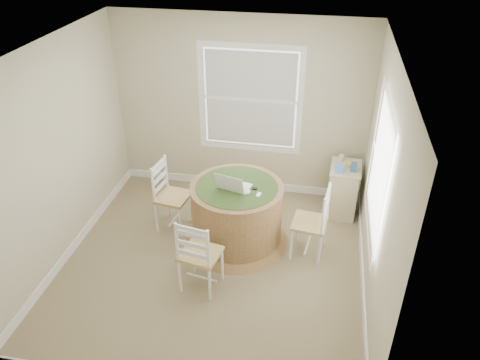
% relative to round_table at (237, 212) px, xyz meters
% --- Properties ---
extents(room, '(3.64, 3.64, 2.64)m').
position_rel_round_table_xyz_m(room, '(-0.04, -0.33, 0.85)').
color(room, '#837453').
rests_on(room, ground).
extents(round_table, '(1.34, 1.34, 0.83)m').
position_rel_round_table_xyz_m(round_table, '(0.00, 0.00, 0.00)').
color(round_table, '#A37749').
rests_on(round_table, ground).
extents(chair_left, '(0.46, 0.47, 0.95)m').
position_rel_round_table_xyz_m(chair_left, '(-0.88, 0.15, 0.02)').
color(chair_left, white).
rests_on(chair_left, ground).
extents(chair_near, '(0.49, 0.47, 0.95)m').
position_rel_round_table_xyz_m(chair_near, '(-0.24, -0.89, 0.02)').
color(chair_near, white).
rests_on(chair_near, ground).
extents(chair_right, '(0.45, 0.47, 0.95)m').
position_rel_round_table_xyz_m(chair_right, '(0.91, -0.08, 0.02)').
color(chair_right, white).
rests_on(chair_right, ground).
extents(laptop, '(0.43, 0.40, 0.25)m').
position_rel_round_table_xyz_m(laptop, '(-0.03, -0.04, 0.41)').
color(laptop, white).
rests_on(laptop, round_table).
extents(mouse, '(0.08, 0.11, 0.04)m').
position_rel_round_table_xyz_m(mouse, '(0.15, -0.11, 0.39)').
color(mouse, white).
rests_on(mouse, round_table).
extents(phone, '(0.06, 0.09, 0.02)m').
position_rel_round_table_xyz_m(phone, '(0.29, -0.13, 0.38)').
color(phone, '#B7BABF').
rests_on(phone, round_table).
extents(keys, '(0.07, 0.06, 0.02)m').
position_rel_round_table_xyz_m(keys, '(0.22, -0.02, 0.38)').
color(keys, black).
rests_on(keys, round_table).
extents(corner_chest, '(0.44, 0.57, 0.73)m').
position_rel_round_table_xyz_m(corner_chest, '(1.32, 0.91, -0.08)').
color(corner_chest, beige).
rests_on(corner_chest, ground).
extents(tissue_box, '(0.13, 0.13, 0.10)m').
position_rel_round_table_xyz_m(tissue_box, '(1.24, 0.78, 0.33)').
color(tissue_box, '#638EE4').
rests_on(tissue_box, corner_chest).
extents(box_yellow, '(0.16, 0.11, 0.06)m').
position_rel_round_table_xyz_m(box_yellow, '(1.36, 0.94, 0.31)').
color(box_yellow, '#F0CA54').
rests_on(box_yellow, corner_chest).
extents(box_blue, '(0.08, 0.08, 0.12)m').
position_rel_round_table_xyz_m(box_blue, '(1.41, 0.83, 0.34)').
color(box_blue, '#35639F').
rests_on(box_blue, corner_chest).
extents(cup_cream, '(0.07, 0.07, 0.09)m').
position_rel_round_table_xyz_m(cup_cream, '(1.26, 1.07, 0.32)').
color(cup_cream, beige).
rests_on(cup_cream, corner_chest).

